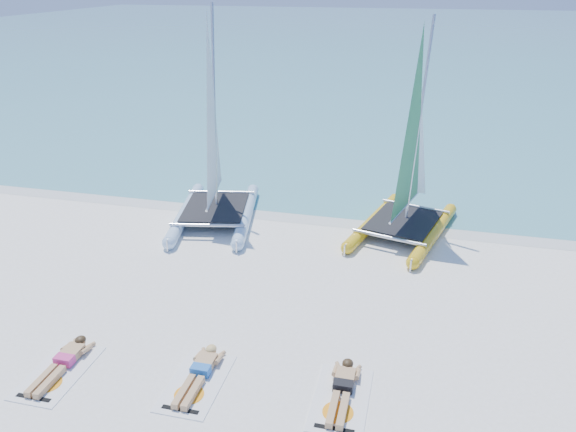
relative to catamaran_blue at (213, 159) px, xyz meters
name	(u,v)px	position (x,y,z in m)	size (l,w,h in m)	color
ground	(241,303)	(2.33, -4.60, -1.97)	(140.00, 140.00, 0.00)	white
sea	(400,35)	(2.33, 58.40, -1.96)	(140.00, 115.00, 0.01)	#6AAAB1
wet_sand_strip	(294,214)	(2.33, 0.90, -1.97)	(140.00, 1.40, 0.01)	silver
catamaran_blue	(213,159)	(0.00, 0.00, 0.00)	(3.20, 5.19, 6.60)	#BCDDF8
catamaran_yellow	(413,165)	(5.93, 0.75, 0.03)	(3.31, 5.11, 6.34)	yellow
towel_a	(58,372)	(-0.34, -7.83, -1.96)	(1.00, 1.85, 0.02)	white
sunbather_a	(63,362)	(-0.34, -7.64, -1.85)	(0.37, 1.73, 0.26)	tan
towel_b	(196,383)	(2.39, -7.47, -1.96)	(1.00, 1.85, 0.02)	white
sunbather_b	(200,372)	(2.39, -7.28, -1.85)	(0.37, 1.73, 0.26)	tan
towel_c	(341,399)	(5.14, -7.27, -1.96)	(1.00, 1.85, 0.02)	white
sunbather_c	(343,388)	(5.14, -7.07, -1.85)	(0.37, 1.73, 0.26)	tan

